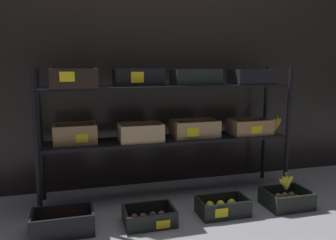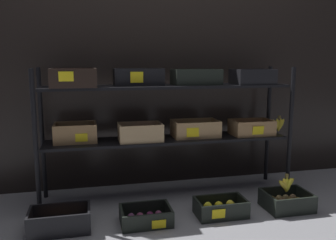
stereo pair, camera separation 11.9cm
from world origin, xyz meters
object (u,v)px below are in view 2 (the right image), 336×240
at_px(crate_ground_tangerine, 60,223).
at_px(crate_ground_kiwi, 287,202).
at_px(display_rack, 168,110).
at_px(crate_ground_lemon, 221,209).
at_px(banana_bunch_loose, 287,185).
at_px(crate_ground_plum, 146,218).

height_order(crate_ground_tangerine, crate_ground_kiwi, crate_ground_tangerine).
distance_m(display_rack, crate_ground_lemon, 0.81).
xyz_separation_m(display_rack, banana_bunch_loose, (0.75, -0.44, -0.49)).
bearing_deg(crate_ground_kiwi, crate_ground_lemon, 179.91).
bearing_deg(banana_bunch_loose, crate_ground_tangerine, 178.97).
height_order(display_rack, banana_bunch_loose, display_rack).
distance_m(display_rack, crate_ground_tangerine, 1.08).
relative_size(crate_ground_lemon, banana_bunch_loose, 2.30).
height_order(crate_ground_kiwi, banana_bunch_loose, banana_bunch_loose).
bearing_deg(crate_ground_plum, display_rack, 60.47).
relative_size(display_rack, banana_bunch_loose, 13.33).
bearing_deg(banana_bunch_loose, crate_ground_lemon, 179.41).
bearing_deg(display_rack, crate_ground_plum, -119.53).
xyz_separation_m(crate_ground_tangerine, banana_bunch_loose, (1.54, -0.03, 0.13)).
bearing_deg(crate_ground_lemon, display_rack, 121.20).
relative_size(crate_ground_tangerine, banana_bunch_loose, 2.51).
relative_size(display_rack, crate_ground_lemon, 5.80).
relative_size(crate_ground_plum, banana_bunch_loose, 2.20).
height_order(crate_ground_lemon, banana_bunch_loose, banana_bunch_loose).
height_order(crate_ground_tangerine, crate_ground_lemon, crate_ground_tangerine).
distance_m(crate_ground_lemon, crate_ground_kiwi, 0.50).
bearing_deg(crate_ground_kiwi, banana_bunch_loose, -159.06).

